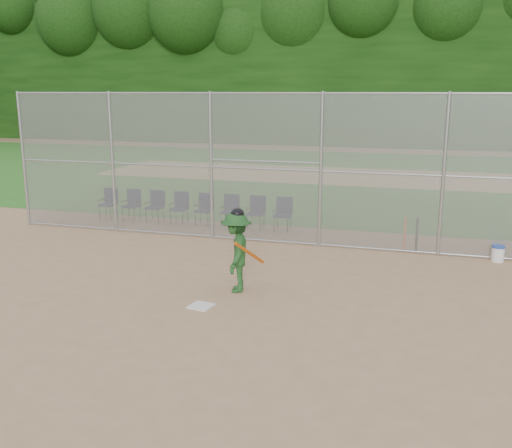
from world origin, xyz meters
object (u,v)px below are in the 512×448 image
(water_cooler, at_px, (498,253))
(chair_0, at_px, (108,204))
(batter_at_plate, at_px, (236,251))
(home_plate, at_px, (201,306))

(water_cooler, xyz_separation_m, chair_0, (-11.47, 1.59, 0.28))
(batter_at_plate, bearing_deg, home_plate, -109.84)
(chair_0, bearing_deg, water_cooler, -7.90)
(home_plate, height_order, water_cooler, water_cooler)
(home_plate, distance_m, water_cooler, 7.47)
(home_plate, height_order, batter_at_plate, batter_at_plate)
(home_plate, relative_size, chair_0, 0.44)
(chair_0, bearing_deg, batter_at_plate, -41.15)
(home_plate, xyz_separation_m, water_cooler, (5.75, 4.76, 0.19))
(home_plate, distance_m, chair_0, 8.56)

